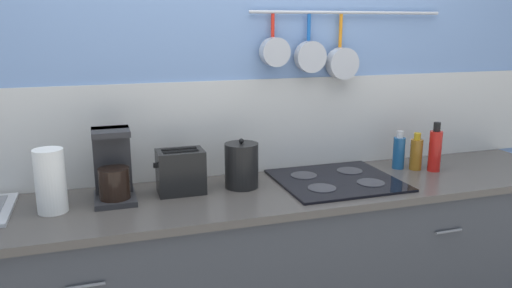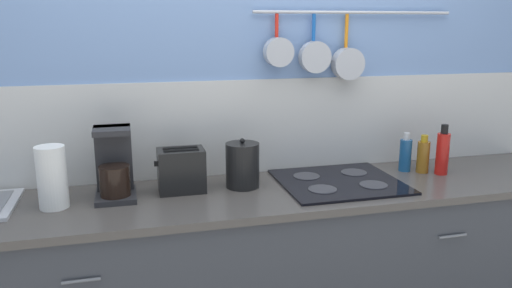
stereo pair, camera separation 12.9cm
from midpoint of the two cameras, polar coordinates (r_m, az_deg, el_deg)
name	(u,v)px [view 1 (the left image)]	position (r m, az deg, el deg)	size (l,w,h in m)	color
wall_back	(244,98)	(2.53, -2.84, 5.30)	(7.20, 0.15, 2.60)	#7293C6
cabinet_base	(265,281)	(2.49, -0.49, -15.44)	(3.20, 0.58, 0.85)	#3F4247
countertop	(265,194)	(2.31, -0.52, -5.78)	(3.24, 0.60, 0.03)	#4C4742
paper_towel_roll	(50,181)	(2.20, -24.01, -3.89)	(0.12, 0.12, 0.26)	white
coffee_maker	(113,170)	(2.26, -17.60, -2.91)	(0.17, 0.22, 0.31)	#262628
toaster	(181,172)	(2.29, -10.20, -3.13)	(0.23, 0.14, 0.20)	black
kettle	(242,165)	(2.33, -3.25, -2.46)	(0.16, 0.16, 0.23)	black
cooktop	(337,180)	(2.46, 7.71, -4.12)	(0.57, 0.52, 0.01)	black
bottle_hot_sauce	(399,152)	(2.72, 14.72, -0.89)	(0.06, 0.06, 0.20)	navy
bottle_dish_soap	(416,153)	(2.73, 16.55, -1.05)	(0.06, 0.06, 0.20)	#8C5919
bottle_vinegar	(435,150)	(2.72, 18.52, -0.63)	(0.06, 0.06, 0.26)	red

